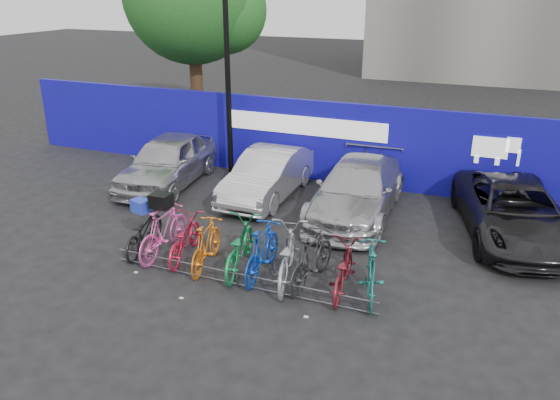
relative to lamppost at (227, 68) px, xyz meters
The scene contains 20 objects.
ground 7.08m from the lamppost, 59.35° to the right, with size 100.00×100.00×0.00m, color black.
hoarding 3.86m from the lamppost, 10.58° to the left, with size 22.00×0.18×2.40m.
lamppost is the anchor object (origin of this frame).
bike_rack 7.48m from the lamppost, 61.93° to the right, with size 5.60×0.03×0.30m.
car_0 3.22m from the lamppost, 130.48° to the right, with size 1.74×4.31×1.47m, color #A6A7AB.
car_1 3.46m from the lamppost, 35.88° to the right, with size 1.38×3.97×1.31m, color silver.
car_2 5.36m from the lamppost, 19.85° to the right, with size 1.91×4.70×1.36m, color #AAA9AE.
car_3 8.66m from the lamppost, 10.63° to the right, with size 2.16×4.68×1.30m, color black.
bike_0 6.09m from the lamppost, 83.81° to the right, with size 0.62×1.78×0.93m, color black.
bike_1 6.14m from the lamppost, 78.17° to the right, with size 0.53×1.88×1.13m, color #DE4B9E.
bike_2 6.24m from the lamppost, 73.32° to the right, with size 0.61×1.76×0.92m, color #B21632.
bike_3 6.57m from the lamppost, 67.86° to the right, with size 0.48×1.71×1.03m, color orange.
bike_4 6.69m from the lamppost, 61.42° to the right, with size 0.70×2.00×1.05m, color #167A3E.
bike_5 6.97m from the lamppost, 57.37° to the right, with size 0.52×1.83×1.10m, color #0B37B0.
bike_6 7.26m from the lamppost, 53.66° to the right, with size 0.72×2.07×1.09m, color #929599.
bike_7 7.50m from the lamppost, 49.96° to the right, with size 0.52×1.83×1.10m, color #27282A.
bike_8 7.96m from the lamppost, 46.42° to the right, with size 0.63×1.81×0.95m, color maroon.
bike_9 8.30m from the lamppost, 43.44° to the right, with size 0.51×1.79×1.07m, color #1E6966.
cargo_crate 5.84m from the lamppost, 83.81° to the right, with size 0.39×0.29×0.28m, color #2037B3.
cargo_topcase 5.85m from the lamppost, 78.17° to the right, with size 0.41×0.37×0.30m, color black.
Camera 1 is at (4.29, -8.94, 5.55)m, focal length 35.00 mm.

